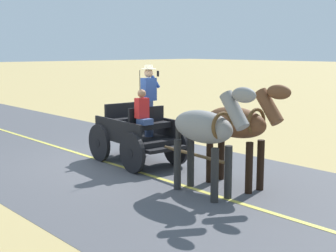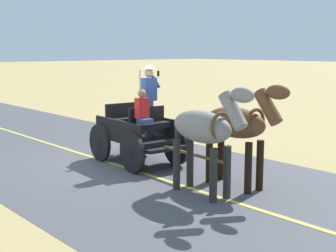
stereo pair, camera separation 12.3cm
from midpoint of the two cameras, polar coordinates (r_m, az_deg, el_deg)
name	(u,v)px [view 1 (the left image)]	position (r m, az deg, el deg)	size (l,w,h in m)	color
ground_plane	(110,163)	(12.24, -7.24, -4.47)	(200.00, 200.00, 0.00)	tan
road_surface	(110,163)	(12.24, -7.24, -4.46)	(6.77, 160.00, 0.01)	#4C4C51
road_centre_stripe	(110,163)	(12.24, -7.24, -4.43)	(0.12, 160.00, 0.00)	#DBCC4C
horse_drawn_carriage	(139,132)	(12.01, -3.84, -0.71)	(1.57, 4.52, 2.50)	black
horse_near_side	(239,125)	(9.92, 8.19, 0.11)	(0.58, 2.13, 2.21)	brown
horse_off_side	(206,130)	(9.29, 4.24, -0.44)	(0.63, 2.13, 2.21)	gray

